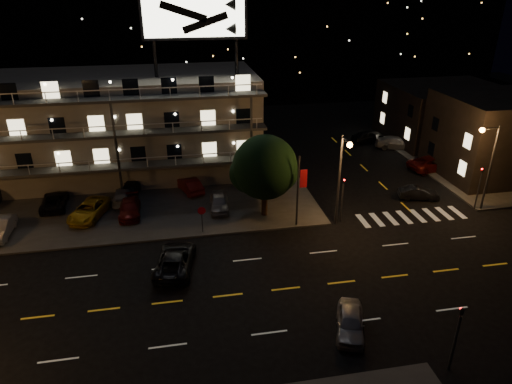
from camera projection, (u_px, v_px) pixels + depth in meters
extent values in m
plane|color=black|center=(257.00, 292.00, 30.87)|extent=(140.00, 140.00, 0.00)
cube|color=#383836|center=(86.00, 187.00, 46.36)|extent=(44.00, 24.00, 0.15)
cube|color=#383836|center=(476.00, 159.00, 53.61)|extent=(16.00, 24.00, 0.15)
cube|color=gray|center=(124.00, 127.00, 48.51)|extent=(28.00, 12.00, 10.00)
cube|color=gray|center=(117.00, 77.00, 46.30)|extent=(28.00, 12.00, 0.50)
cube|color=#383836|center=(120.00, 167.00, 43.14)|extent=(28.00, 1.80, 0.25)
cube|color=#383836|center=(116.00, 134.00, 41.79)|extent=(28.00, 1.80, 0.25)
cube|color=#383836|center=(111.00, 100.00, 40.44)|extent=(28.00, 1.80, 0.25)
cylinder|color=black|center=(155.00, 59.00, 44.33)|extent=(0.36, 0.36, 3.50)
cylinder|color=black|center=(236.00, 56.00, 45.65)|extent=(0.36, 0.36, 3.50)
cube|color=black|center=(194.00, 17.00, 43.41)|extent=(10.20, 0.50, 4.20)
cube|color=beige|center=(194.00, 17.00, 43.14)|extent=(9.60, 0.06, 3.60)
cube|color=black|center=(507.00, 135.00, 48.28)|extent=(14.00, 10.00, 8.50)
cube|color=black|center=(444.00, 113.00, 59.30)|extent=(14.00, 12.00, 7.00)
cube|color=black|center=(191.00, 21.00, 88.22)|extent=(120.00, 20.00, 24.00)
cylinder|color=#2D2D30|center=(339.00, 181.00, 37.98)|extent=(0.20, 0.20, 8.00)
cylinder|color=#2D2D30|center=(346.00, 140.00, 35.67)|extent=(0.12, 1.80, 0.12)
sphere|color=orange|center=(350.00, 145.00, 34.99)|extent=(0.44, 0.44, 0.44)
cylinder|color=#2D2D30|center=(490.00, 169.00, 40.29)|extent=(0.20, 0.20, 8.00)
cylinder|color=#2D2D30|center=(491.00, 128.00, 38.55)|extent=(1.80, 0.12, 0.12)
sphere|color=orange|center=(482.00, 130.00, 38.46)|extent=(0.44, 0.44, 0.44)
cylinder|color=#2D2D30|center=(342.00, 203.00, 39.17)|extent=(0.14, 0.14, 3.60)
imported|color=black|center=(344.00, 178.00, 38.20)|extent=(0.20, 0.16, 1.00)
sphere|color=#FF0C0C|center=(344.00, 180.00, 38.14)|extent=(0.14, 0.14, 0.14)
cylinder|color=#2D2D30|center=(454.00, 343.00, 24.01)|extent=(0.14, 0.14, 3.60)
imported|color=black|center=(463.00, 309.00, 23.04)|extent=(0.20, 0.16, 1.00)
sphere|color=#FF0C0C|center=(461.00, 309.00, 23.19)|extent=(0.14, 0.14, 0.14)
cylinder|color=#2D2D30|center=(478.00, 191.00, 41.31)|extent=(0.14, 0.14, 3.60)
imported|color=black|center=(483.00, 168.00, 40.34)|extent=(0.16, 0.20, 1.00)
sphere|color=#FF0C0C|center=(482.00, 169.00, 40.36)|extent=(0.14, 0.14, 0.14)
cylinder|color=#2D2D30|center=(298.00, 192.00, 37.83)|extent=(0.16, 0.16, 6.40)
cube|color=#B40C1C|center=(304.00, 179.00, 37.40)|extent=(0.60, 0.04, 1.60)
cylinder|color=#2D2D30|center=(202.00, 222.00, 37.58)|extent=(0.08, 0.08, 2.20)
cylinder|color=#B40C1C|center=(202.00, 211.00, 37.09)|extent=(0.91, 0.04, 0.91)
cylinder|color=black|center=(265.00, 201.00, 40.28)|extent=(0.54, 0.54, 2.59)
sphere|color=black|center=(265.00, 167.00, 38.92)|extent=(5.61, 5.61, 5.61)
sphere|color=black|center=(249.00, 173.00, 39.36)|extent=(3.45, 3.45, 3.45)
sphere|color=black|center=(279.00, 173.00, 38.91)|extent=(3.24, 3.24, 3.24)
imported|color=gray|center=(0.00, 228.00, 37.13)|extent=(1.46, 4.17, 1.37)
imported|color=gold|center=(89.00, 210.00, 40.02)|extent=(3.75, 5.47, 1.39)
imported|color=#5E100D|center=(130.00, 208.00, 40.51)|extent=(1.91, 4.48, 1.29)
imported|color=gray|center=(219.00, 202.00, 41.51)|extent=(1.97, 4.21, 1.39)
imported|color=black|center=(54.00, 201.00, 41.84)|extent=(2.43, 4.73, 1.28)
imported|color=gray|center=(123.00, 196.00, 42.91)|extent=(1.96, 4.33, 1.23)
imported|color=black|center=(131.00, 187.00, 44.50)|extent=(2.15, 4.22, 1.37)
imported|color=#5E100D|center=(189.00, 185.00, 44.98)|extent=(2.82, 4.50, 1.40)
imported|color=black|center=(419.00, 193.00, 43.77)|extent=(3.95, 2.26, 1.23)
imported|color=#5E100D|center=(433.00, 163.00, 50.51)|extent=(5.88, 3.40, 1.54)
imported|color=gray|center=(396.00, 143.00, 56.94)|extent=(5.56, 3.77, 1.49)
imported|color=black|center=(368.00, 136.00, 59.35)|extent=(4.54, 2.40, 1.47)
imported|color=gray|center=(350.00, 322.00, 27.18)|extent=(2.87, 4.30, 1.36)
imported|color=black|center=(175.00, 260.00, 33.07)|extent=(3.50, 5.86, 1.52)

